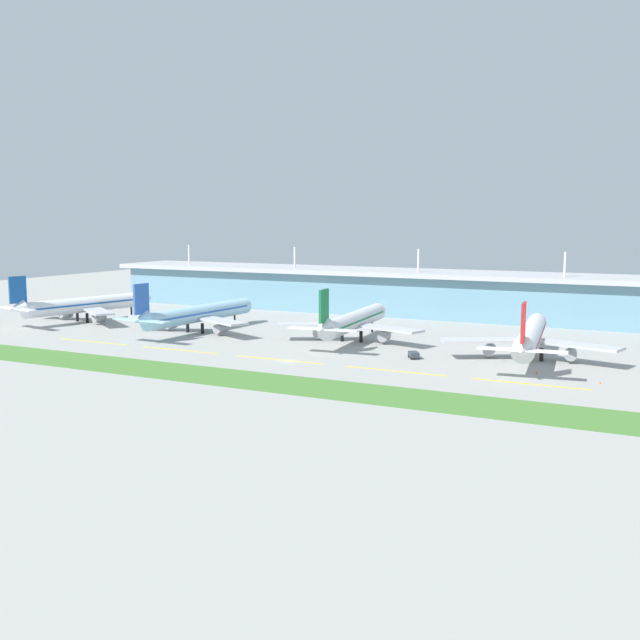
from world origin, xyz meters
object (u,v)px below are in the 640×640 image
airliner_nearest (85,305)px  airliner_far_middle (530,337)px  safety_cone_left_wingtip (600,383)px  airliner_center (353,321)px  airliner_near_middle (197,314)px  safety_cone_nose_front (537,372)px  pushback_tug (414,355)px

airliner_nearest → airliner_far_middle: same height
airliner_nearest → safety_cone_left_wingtip: (187.93, -27.20, -6.10)m
airliner_nearest → airliner_center: (110.07, 3.69, -0.00)m
airliner_near_middle → safety_cone_nose_front: airliner_near_middle is taller
pushback_tug → safety_cone_left_wingtip: bearing=-12.5°
airliner_nearest → pushback_tug: 138.63m
airliner_center → safety_cone_left_wingtip: bearing=-21.6°
airliner_nearest → safety_cone_nose_front: bearing=-7.2°
safety_cone_nose_front → airliner_center: bearing=157.8°
airliner_nearest → safety_cone_nose_front: (172.31, -21.71, -6.10)m
airliner_far_middle → safety_cone_nose_front: (5.49, -18.76, -6.10)m
safety_cone_nose_front → airliner_near_middle: bearing=171.2°
airliner_near_middle → airliner_center: 55.71m
airliner_nearest → airliner_center: bearing=1.9°
pushback_tug → airliner_nearest: bearing=173.4°
pushback_tug → airliner_center: bearing=144.4°
airliner_nearest → airliner_far_middle: 166.85m
airliner_near_middle → pushback_tug: bearing=-8.5°
airliner_center → safety_cone_left_wingtip: airliner_center is taller
safety_cone_left_wingtip → safety_cone_nose_front: size_ratio=1.00×
pushback_tug → safety_cone_left_wingtip: pushback_tug is taller
airliner_far_middle → safety_cone_nose_front: 20.48m
airliner_nearest → safety_cone_nose_front: 173.78m
airliner_center → pushback_tug: 34.29m
airliner_center → airliner_nearest: bearing=-178.1°
safety_cone_left_wingtip → airliner_near_middle: bearing=169.9°
airliner_center → airliner_far_middle: same height
airliner_near_middle → safety_cone_left_wingtip: (133.10, -23.61, -6.10)m
airliner_far_middle → pushback_tug: bearing=-155.9°
airliner_near_middle → safety_cone_left_wingtip: 135.31m
safety_cone_left_wingtip → safety_cone_nose_front: (-15.62, 5.49, 0.00)m
airliner_center → safety_cone_nose_front: (62.24, -25.40, -6.10)m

